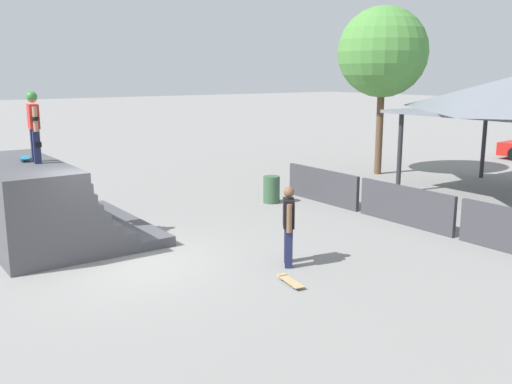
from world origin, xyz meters
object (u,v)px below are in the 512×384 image
(skateboard_on_deck, at_px, (25,158))
(tree_far_back, at_px, (383,52))
(skater_on_deck, at_px, (34,122))
(skateboard_on_ground, at_px, (290,281))
(trash_bin, at_px, (272,189))
(bystander_walking, at_px, (289,222))

(skateboard_on_deck, distance_m, tree_far_back, 14.29)
(skateboard_on_deck, bearing_deg, skater_on_deck, 30.57)
(skateboard_on_ground, relative_size, trash_bin, 0.96)
(skater_on_deck, relative_size, trash_bin, 1.95)
(skateboard_on_deck, xyz_separation_m, tree_far_back, (-1.51, 13.94, 2.78))
(skater_on_deck, relative_size, skateboard_on_deck, 2.07)
(bystander_walking, height_order, skateboard_on_ground, bystander_walking)
(skater_on_deck, height_order, bystander_walking, skater_on_deck)
(bystander_walking, bearing_deg, trash_bin, 2.38)
(skater_on_deck, height_order, skateboard_on_ground, skater_on_deck)
(skater_on_deck, distance_m, trash_bin, 7.55)
(bystander_walking, relative_size, skateboard_on_ground, 2.08)
(skater_on_deck, relative_size, bystander_walking, 0.97)
(skater_on_deck, bearing_deg, skateboard_on_ground, 35.66)
(skateboard_on_deck, height_order, skateboard_on_ground, skateboard_on_deck)
(skateboard_on_deck, bearing_deg, bystander_walking, 51.10)
(bystander_walking, distance_m, trash_bin, 5.97)
(bystander_walking, bearing_deg, skateboard_on_ground, 179.05)
(skateboard_on_ground, height_order, trash_bin, trash_bin)
(skater_on_deck, xyz_separation_m, skateboard_on_ground, (5.60, 3.17, -2.86))
(skater_on_deck, distance_m, bystander_walking, 6.38)
(skateboard_on_deck, distance_m, bystander_walking, 6.62)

